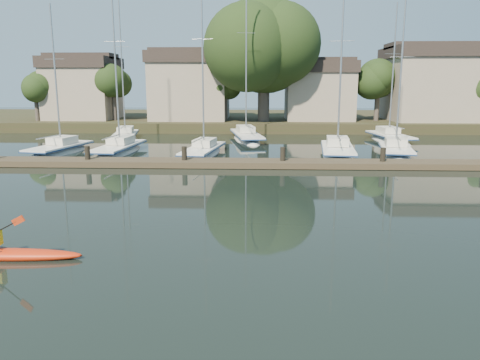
{
  "coord_description": "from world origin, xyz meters",
  "views": [
    {
      "loc": [
        1.54,
        -14.07,
        5.06
      ],
      "look_at": [
        0.8,
        4.26,
        1.2
      ],
      "focal_mm": 35.0,
      "sensor_mm": 36.0,
      "label": 1
    }
  ],
  "objects_px": {
    "sailboat_1": "(119,155)",
    "sailboat_2": "(203,157)",
    "sailboat_5": "(125,141)",
    "sailboat_3": "(337,158)",
    "sailboat_0": "(60,156)",
    "dock": "(233,163)",
    "sailboat_4": "(395,158)",
    "sailboat_6": "(246,142)",
    "sailboat_7": "(389,143)"
  },
  "relations": [
    {
      "from": "sailboat_4",
      "to": "sailboat_5",
      "type": "xyz_separation_m",
      "value": [
        -21.55,
        8.36,
        0.02
      ]
    },
    {
      "from": "dock",
      "to": "sailboat_4",
      "type": "height_order",
      "value": "sailboat_4"
    },
    {
      "from": "sailboat_0",
      "to": "sailboat_3",
      "type": "bearing_deg",
      "value": 9.83
    },
    {
      "from": "sailboat_6",
      "to": "sailboat_7",
      "type": "relative_size",
      "value": 1.23
    },
    {
      "from": "sailboat_1",
      "to": "sailboat_5",
      "type": "bearing_deg",
      "value": 107.29
    },
    {
      "from": "dock",
      "to": "sailboat_2",
      "type": "height_order",
      "value": "sailboat_2"
    },
    {
      "from": "sailboat_4",
      "to": "sailboat_2",
      "type": "bearing_deg",
      "value": -168.33
    },
    {
      "from": "sailboat_7",
      "to": "sailboat_5",
      "type": "bearing_deg",
      "value": 171.89
    },
    {
      "from": "sailboat_1",
      "to": "sailboat_5",
      "type": "height_order",
      "value": "sailboat_5"
    },
    {
      "from": "sailboat_3",
      "to": "sailboat_6",
      "type": "relative_size",
      "value": 0.86
    },
    {
      "from": "sailboat_1",
      "to": "sailboat_4",
      "type": "relative_size",
      "value": 1.15
    },
    {
      "from": "sailboat_2",
      "to": "sailboat_5",
      "type": "relative_size",
      "value": 0.98
    },
    {
      "from": "sailboat_3",
      "to": "sailboat_4",
      "type": "distance_m",
      "value": 4.1
    },
    {
      "from": "sailboat_1",
      "to": "sailboat_7",
      "type": "bearing_deg",
      "value": 24.77
    },
    {
      "from": "sailboat_2",
      "to": "sailboat_0",
      "type": "bearing_deg",
      "value": -174.49
    },
    {
      "from": "sailboat_6",
      "to": "sailboat_7",
      "type": "height_order",
      "value": "sailboat_6"
    },
    {
      "from": "sailboat_4",
      "to": "sailboat_6",
      "type": "xyz_separation_m",
      "value": [
        -10.71,
        8.68,
        0.01
      ]
    },
    {
      "from": "sailboat_3",
      "to": "sailboat_7",
      "type": "distance_m",
      "value": 10.32
    },
    {
      "from": "sailboat_3",
      "to": "sailboat_6",
      "type": "distance_m",
      "value": 11.08
    },
    {
      "from": "sailboat_6",
      "to": "sailboat_0",
      "type": "bearing_deg",
      "value": -156.74
    },
    {
      "from": "sailboat_5",
      "to": "sailboat_1",
      "type": "bearing_deg",
      "value": -87.19
    },
    {
      "from": "sailboat_1",
      "to": "sailboat_2",
      "type": "bearing_deg",
      "value": -1.61
    },
    {
      "from": "sailboat_0",
      "to": "sailboat_5",
      "type": "distance_m",
      "value": 8.65
    },
    {
      "from": "sailboat_2",
      "to": "sailboat_6",
      "type": "distance_m",
      "value": 9.46
    },
    {
      "from": "sailboat_1",
      "to": "sailboat_2",
      "type": "distance_m",
      "value": 6.26
    },
    {
      "from": "sailboat_5",
      "to": "sailboat_6",
      "type": "xyz_separation_m",
      "value": [
        10.85,
        0.32,
        -0.01
      ]
    },
    {
      "from": "dock",
      "to": "sailboat_1",
      "type": "height_order",
      "value": "sailboat_1"
    },
    {
      "from": "sailboat_1",
      "to": "sailboat_2",
      "type": "height_order",
      "value": "sailboat_2"
    },
    {
      "from": "sailboat_4",
      "to": "sailboat_7",
      "type": "xyz_separation_m",
      "value": [
        1.81,
        8.26,
        -0.0
      ]
    },
    {
      "from": "sailboat_1",
      "to": "sailboat_2",
      "type": "relative_size",
      "value": 0.99
    },
    {
      "from": "dock",
      "to": "sailboat_3",
      "type": "relative_size",
      "value": 2.52
    },
    {
      "from": "dock",
      "to": "sailboat_5",
      "type": "distance_m",
      "value": 16.78
    },
    {
      "from": "dock",
      "to": "sailboat_3",
      "type": "bearing_deg",
      "value": 33.08
    },
    {
      "from": "sailboat_0",
      "to": "sailboat_7",
      "type": "distance_m",
      "value": 27.07
    },
    {
      "from": "sailboat_0",
      "to": "sailboat_5",
      "type": "bearing_deg",
      "value": 84.24
    },
    {
      "from": "sailboat_4",
      "to": "sailboat_6",
      "type": "distance_m",
      "value": 13.79
    },
    {
      "from": "dock",
      "to": "sailboat_4",
      "type": "xyz_separation_m",
      "value": [
        11.14,
        4.79,
        -0.39
      ]
    },
    {
      "from": "sailboat_7",
      "to": "sailboat_1",
      "type": "bearing_deg",
      "value": -167.66
    },
    {
      "from": "sailboat_3",
      "to": "sailboat_2",
      "type": "bearing_deg",
      "value": -172.79
    },
    {
      "from": "sailboat_4",
      "to": "sailboat_5",
      "type": "distance_m",
      "value": 23.12
    },
    {
      "from": "sailboat_2",
      "to": "sailboat_7",
      "type": "distance_m",
      "value": 17.58
    },
    {
      "from": "sailboat_0",
      "to": "sailboat_1",
      "type": "distance_m",
      "value": 4.26
    },
    {
      "from": "sailboat_5",
      "to": "sailboat_3",
      "type": "bearing_deg",
      "value": -36.04
    },
    {
      "from": "dock",
      "to": "sailboat_4",
      "type": "distance_m",
      "value": 12.13
    },
    {
      "from": "sailboat_1",
      "to": "sailboat_6",
      "type": "distance_m",
      "value": 12.3
    },
    {
      "from": "dock",
      "to": "sailboat_5",
      "type": "bearing_deg",
      "value": 128.37
    },
    {
      "from": "sailboat_0",
      "to": "sailboat_5",
      "type": "xyz_separation_m",
      "value": [
        2.43,
        8.31,
        0.02
      ]
    },
    {
      "from": "sailboat_0",
      "to": "sailboat_3",
      "type": "relative_size",
      "value": 0.86
    },
    {
      "from": "dock",
      "to": "sailboat_7",
      "type": "relative_size",
      "value": 2.65
    },
    {
      "from": "sailboat_0",
      "to": "sailboat_1",
      "type": "height_order",
      "value": "sailboat_1"
    }
  ]
}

